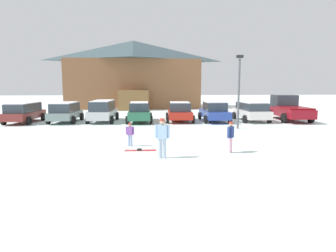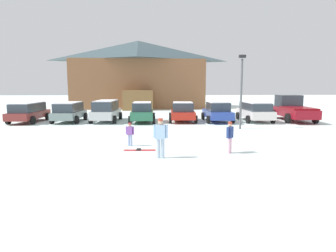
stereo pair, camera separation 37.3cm
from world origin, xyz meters
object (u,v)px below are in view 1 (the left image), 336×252
pickup_truck (288,109)px  skier_teen_in_navy_coat (231,135)px  parked_green_coupe (139,112)px  parked_red_sedan (180,112)px  parked_white_suv (251,111)px  skier_adult_in_blue_parka (162,136)px  ski_lodge (134,74)px  lamp_post (239,87)px  parked_silver_wagon (103,110)px  parked_maroon_van (24,112)px  pair_of_skis (140,150)px  parked_grey_wagon (65,112)px  skier_child_in_purple_jacket (130,133)px  parked_blue_hatchback (214,111)px

pickup_truck → skier_teen_in_navy_coat: bearing=-125.0°
parked_green_coupe → parked_red_sedan: 3.32m
parked_red_sedan → parked_white_suv: parked_red_sedan is taller
pickup_truck → skier_adult_in_blue_parka: (-11.57, -12.90, -0.05)m
parked_red_sedan → pickup_truck: pickup_truck is taller
ski_lodge → parked_white_suv: (10.52, -17.02, -3.65)m
parked_green_coupe → skier_teen_in_navy_coat: size_ratio=3.16×
ski_lodge → skier_adult_in_blue_parka: 29.77m
parked_white_suv → lamp_post: 5.36m
parked_green_coupe → parked_white_suv: size_ratio=0.96×
parked_silver_wagon → parked_red_sedan: size_ratio=1.16×
skier_teen_in_navy_coat → parked_white_suv: bearing=66.5°
parked_maroon_van → pickup_truck: size_ratio=0.78×
ski_lodge → pair_of_skis: ski_lodge is taller
parked_grey_wagon → pair_of_skis: (6.30, -11.17, -0.86)m
parked_grey_wagon → skier_adult_in_blue_parka: 14.61m
parked_maroon_van → skier_child_in_purple_jacket: bearing=-48.1°
ski_lodge → pair_of_skis: bearing=-87.1°
parked_green_coupe → skier_adult_in_blue_parka: (1.22, -12.39, 0.11)m
parked_red_sedan → skier_adult_in_blue_parka: (-2.10, -12.47, 0.12)m
ski_lodge → parked_silver_wagon: ski_lodge is taller
parked_green_coupe → skier_child_in_purple_jacket: (-0.24, -9.82, -0.17)m
parked_green_coupe → skier_teen_in_navy_coat: 12.38m
parked_blue_hatchback → parked_red_sedan: bearing=177.6°
parked_maroon_van → pair_of_skis: 14.71m
parked_white_suv → skier_child_in_purple_jacket: parked_white_suv is taller
parked_green_coupe → skier_child_in_purple_jacket: 9.82m
parked_white_suv → skier_teen_in_navy_coat: bearing=-113.5°
pickup_truck → parked_white_suv: bearing=-172.3°
parked_white_suv → pickup_truck: size_ratio=0.77×
pickup_truck → skier_teen_in_navy_coat: (-8.47, -12.10, -0.20)m
pickup_truck → skier_child_in_purple_jacket: 16.63m
parked_red_sedan → skier_teen_in_navy_coat: bearing=-85.1°
parked_grey_wagon → pickup_truck: 18.81m
pair_of_skis → skier_child_in_purple_jacket: bearing=115.9°
ski_lodge → pair_of_skis: (1.40, -27.95, -4.51)m
skier_child_in_purple_jacket → pair_of_skis: size_ratio=0.79×
parked_red_sedan → parked_white_suv: (6.08, -0.03, 0.06)m
parked_maroon_van → skier_child_in_purple_jacket: parked_maroon_van is taller
parked_silver_wagon → skier_child_in_purple_jacket: (2.79, -10.33, -0.28)m
parked_green_coupe → parked_blue_hatchback: 6.22m
parked_green_coupe → pickup_truck: bearing=2.3°
parked_red_sedan → skier_teen_in_navy_coat: parked_red_sedan is taller
parked_green_coupe → skier_teen_in_navy_coat: parked_green_coupe is taller
skier_adult_in_blue_parka → skier_teen_in_navy_coat: bearing=14.4°
skier_teen_in_navy_coat → parked_grey_wagon: bearing=131.0°
parked_grey_wagon → skier_child_in_purple_jacket: bearing=-60.3°
parked_green_coupe → lamp_post: lamp_post is taller
skier_teen_in_navy_coat → pair_of_skis: (-4.05, 0.72, -0.77)m
parked_silver_wagon → parked_white_suv: parked_silver_wagon is taller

